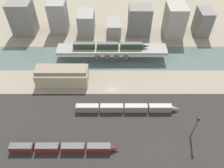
# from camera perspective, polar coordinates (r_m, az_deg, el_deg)

# --- Properties ---
(ground_plane) EXTENTS (400.00, 400.00, 0.00)m
(ground_plane) POSITION_cam_1_polar(r_m,az_deg,el_deg) (113.17, -0.00, -1.47)
(ground_plane) COLOR gray
(railbed_yard) EXTENTS (280.00, 42.00, 0.01)m
(railbed_yard) POSITION_cam_1_polar(r_m,az_deg,el_deg) (98.19, -0.02, -11.68)
(railbed_yard) COLOR #282623
(railbed_yard) RESTS_ON ground
(river_water) EXTENTS (320.00, 23.03, 0.01)m
(river_water) POSITION_cam_1_polar(r_m,az_deg,el_deg) (132.82, 0.01, 6.84)
(river_water) COLOR #4C5B56
(river_water) RESTS_ON ground
(bridge) EXTENTS (64.02, 9.76, 7.17)m
(bridge) POSITION_cam_1_polar(r_m,az_deg,el_deg) (129.33, 0.01, 8.85)
(bridge) COLOR gray
(bridge) RESTS_ON ground
(train_on_bridge) EXTENTS (43.99, 2.77, 3.55)m
(train_on_bridge) POSITION_cam_1_polar(r_m,az_deg,el_deg) (127.52, -0.39, 9.99)
(train_on_bridge) COLOR #23381E
(train_on_bridge) RESTS_ON bridge
(train_yard_near) EXTENTS (44.03, 3.03, 3.45)m
(train_yard_near) POSITION_cam_1_polar(r_m,az_deg,el_deg) (93.68, -12.51, -15.93)
(train_yard_near) COLOR #5B1E19
(train_yard_near) RESTS_ON ground
(train_yard_mid) EXTENTS (48.65, 2.84, 3.67)m
(train_yard_mid) POSITION_cam_1_polar(r_m,az_deg,el_deg) (103.08, 3.85, -6.28)
(train_yard_mid) COLOR gray
(train_yard_mid) RESTS_ON ground
(warehouse_building) EXTENTS (26.90, 10.65, 9.20)m
(warehouse_building) POSITION_cam_1_polar(r_m,az_deg,el_deg) (117.56, -12.82, 2.28)
(warehouse_building) COLOR tan
(warehouse_building) RESTS_ON ground
(signal_tower) EXTENTS (1.00, 0.72, 13.79)m
(signal_tower) POSITION_cam_1_polar(r_m,az_deg,el_deg) (96.04, 20.82, -10.69)
(signal_tower) COLOR #4C4C51
(signal_tower) RESTS_ON ground
(city_block_far_left) EXTENTS (14.90, 12.47, 21.59)m
(city_block_far_left) POSITION_cam_1_polar(r_m,az_deg,el_deg) (162.24, -22.22, 15.67)
(city_block_far_left) COLOR slate
(city_block_far_left) RESTS_ON ground
(city_block_left) EXTENTS (11.46, 12.07, 20.59)m
(city_block_left) POSITION_cam_1_polar(r_m,az_deg,el_deg) (157.83, -13.76, 16.70)
(city_block_left) COLOR gray
(city_block_left) RESTS_ON ground
(city_block_center) EXTENTS (10.55, 15.50, 14.56)m
(city_block_center) POSITION_cam_1_polar(r_m,az_deg,el_deg) (153.57, -6.63, 15.56)
(city_block_center) COLOR gray
(city_block_center) RESTS_ON ground
(city_block_right) EXTENTS (8.97, 15.22, 8.22)m
(city_block_right) POSITION_cam_1_polar(r_m,az_deg,el_deg) (154.05, 0.61, 14.60)
(city_block_right) COLOR gray
(city_block_right) RESTS_ON ground
(city_block_far_right) EXTENTS (14.62, 11.62, 19.29)m
(city_block_far_right) POSITION_cam_1_polar(r_m,az_deg,el_deg) (151.23, 7.25, 16.03)
(city_block_far_right) COLOR slate
(city_block_far_right) RESTS_ON ground
(city_block_tall) EXTENTS (12.10, 15.75, 20.57)m
(city_block_tall) POSITION_cam_1_polar(r_m,az_deg,el_deg) (154.83, 16.06, 15.65)
(city_block_tall) COLOR gray
(city_block_tall) RESTS_ON ground
(city_block_low) EXTENTS (8.74, 14.05, 16.65)m
(city_block_low) POSITION_cam_1_polar(r_m,az_deg,el_deg) (163.37, 22.69, 14.72)
(city_block_low) COLOR slate
(city_block_low) RESTS_ON ground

